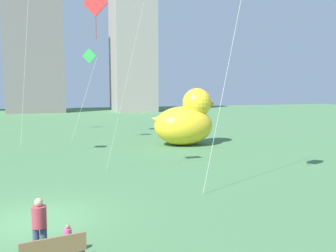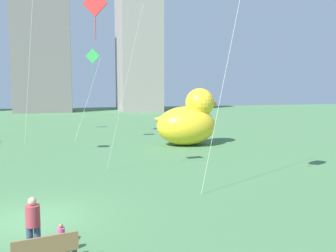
{
  "view_description": "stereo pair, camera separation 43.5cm",
  "coord_description": "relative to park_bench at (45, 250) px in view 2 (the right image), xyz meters",
  "views": [
    {
      "loc": [
        1.09,
        -13.26,
        4.83
      ],
      "look_at": [
        6.44,
        5.39,
        2.67
      ],
      "focal_mm": 38.17,
      "sensor_mm": 36.0,
      "label": 1
    },
    {
      "loc": [
        1.51,
        -13.38,
        4.83
      ],
      "look_at": [
        6.44,
        5.39,
        2.67
      ],
      "focal_mm": 38.17,
      "sensor_mm": 36.0,
      "label": 2
    }
  ],
  "objects": [
    {
      "name": "person_adult",
      "position": [
        -0.39,
        0.91,
        0.45
      ],
      "size": [
        0.41,
        0.41,
        1.68
      ],
      "color": "#38476B",
      "rests_on": "ground"
    },
    {
      "name": "kite_red",
      "position": [
        2.07,
        8.65,
        8.02
      ],
      "size": [
        2.88,
        2.91,
        9.48
      ],
      "color": "silver",
      "rests_on": "ground"
    },
    {
      "name": "ground_plane",
      "position": [
        -0.66,
        3.74,
        -0.48
      ],
      "size": [
        140.0,
        140.0,
        0.0
      ],
      "primitive_type": "plane",
      "color": "#497B4C"
    },
    {
      "name": "giant_inflatable_duck",
      "position": [
        9.91,
        18.17,
        1.52
      ],
      "size": [
        5.65,
        3.63,
        4.69
      ],
      "color": "yellow",
      "rests_on": "ground"
    },
    {
      "name": "person_child",
      "position": [
        0.38,
        0.7,
        0.02
      ],
      "size": [
        0.22,
        0.22,
        0.9
      ],
      "color": "silver",
      "rests_on": "ground"
    },
    {
      "name": "park_bench",
      "position": [
        0.0,
        0.0,
        0.0
      ],
      "size": [
        1.76,
        0.76,
        0.9
      ],
      "color": "olive",
      "rests_on": "ground"
    },
    {
      "name": "kite_green",
      "position": [
        2.45,
        21.8,
        6.66
      ],
      "size": [
        2.48,
        2.01,
        8.03
      ],
      "color": "silver",
      "rests_on": "ground"
    }
  ]
}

